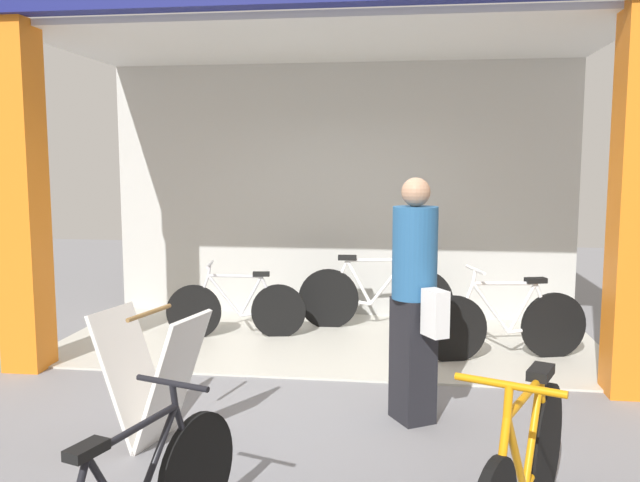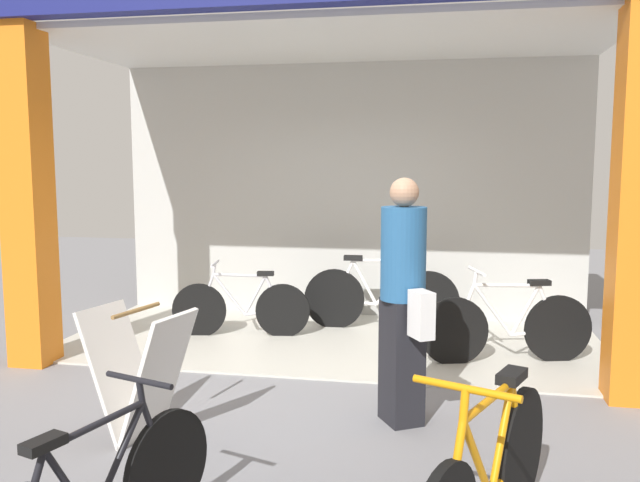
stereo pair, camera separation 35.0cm
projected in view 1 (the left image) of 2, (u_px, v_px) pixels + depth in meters
ground_plane at (311, 380)px, 5.74m from camera, size 19.20×19.20×0.00m
shop_facade at (329, 140)px, 6.78m from camera, size 5.80×2.82×3.96m
bicycle_inside_0 at (505, 324)px, 6.25m from camera, size 1.60×0.54×0.91m
bicycle_inside_1 at (237, 308)px, 7.06m from camera, size 1.48×0.41×0.82m
bicycle_inside_2 at (375, 296)px, 7.44m from camera, size 1.75×0.48×0.96m
bicycle_parked_1 at (523, 478)px, 3.16m from camera, size 0.72×1.63×0.96m
sandwich_board_sign at (152, 377)px, 4.41m from camera, size 0.78×0.61×0.92m
pedestrian_0 at (415, 298)px, 4.74m from camera, size 0.46×0.57×1.79m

